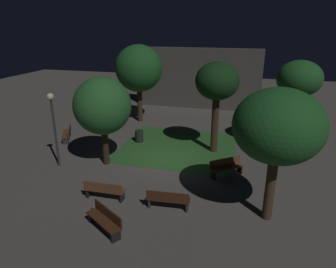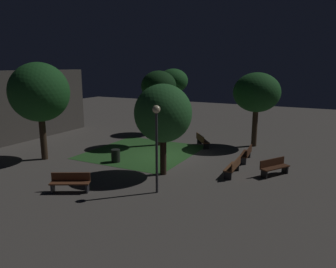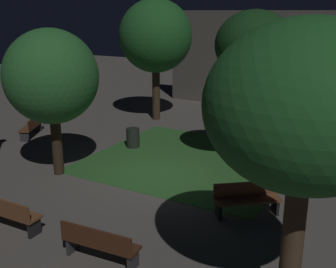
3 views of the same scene
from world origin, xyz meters
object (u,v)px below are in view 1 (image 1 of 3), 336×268
object	(u,v)px
bench_by_lamp	(104,190)
bench_front_left	(68,133)
tree_back_right	(299,80)
lamp_post_path_center	(53,117)
tree_back_left	(217,83)
tree_left_canopy	(102,106)
bench_back_row	(226,166)
tree_lawn_side	(278,127)
bench_near_trees	(105,219)
tree_near_wall	(139,69)
trash_bin	(139,136)
bench_path_side	(168,199)

from	to	relation	value
bench_by_lamp	bench_front_left	xyz separation A→B (m)	(-5.68, 6.09, 0.00)
tree_back_right	lamp_post_path_center	bearing A→B (deg)	-156.84
bench_front_left	tree_back_right	size ratio (longest dim) A/B	0.33
bench_front_left	tree_back_left	distance (m)	10.37
tree_left_canopy	bench_back_row	bearing A→B (deg)	2.90
tree_left_canopy	tree_lawn_side	bearing A→B (deg)	-19.36
bench_near_trees	tree_near_wall	world-z (taller)	tree_near_wall
tree_lawn_side	trash_bin	size ratio (longest dim) A/B	6.68
bench_path_side	lamp_post_path_center	xyz separation A→B (m)	(-6.85, 2.46, 2.32)
bench_path_side	tree_back_left	size ratio (longest dim) A/B	0.34
bench_by_lamp	tree_near_wall	distance (m)	12.17
tree_back_left	bench_path_side	bearing A→B (deg)	-99.07
lamp_post_path_center	trash_bin	distance (m)	5.94
tree_back_right	lamp_post_path_center	distance (m)	13.55
tree_left_canopy	lamp_post_path_center	distance (m)	2.61
tree_lawn_side	tree_back_right	distance (m)	7.50
tree_near_wall	trash_bin	xyz separation A→B (m)	(1.50, -4.35, -3.75)
bench_by_lamp	bench_front_left	size ratio (longest dim) A/B	1.00
tree_lawn_side	lamp_post_path_center	world-z (taller)	tree_lawn_side
bench_front_left	tree_back_right	bearing A→B (deg)	6.75
trash_bin	tree_back_right	bearing A→B (deg)	4.64
tree_left_canopy	trash_bin	bearing A→B (deg)	80.29
bench_by_lamp	tree_lawn_side	size ratio (longest dim) A/B	0.34
tree_back_left	tree_back_right	distance (m)	4.58
tree_back_right	tree_left_canopy	bearing A→B (deg)	-156.46
bench_front_left	bench_back_row	world-z (taller)	same
tree_back_right	bench_by_lamp	bearing A→B (deg)	-137.38
bench_by_lamp	tree_left_canopy	world-z (taller)	tree_left_canopy
tree_back_left	trash_bin	distance (m)	6.23
bench_near_trees	lamp_post_path_center	bearing A→B (deg)	138.34
tree_left_canopy	lamp_post_path_center	size ratio (longest dim) A/B	1.20
lamp_post_path_center	trash_bin	size ratio (longest dim) A/B	5.13
bench_near_trees	tree_near_wall	bearing A→B (deg)	104.54
bench_by_lamp	trash_bin	bearing A→B (deg)	97.73
bench_near_trees	bench_front_left	bearing A→B (deg)	129.80
bench_path_side	tree_left_canopy	distance (m)	6.29
bench_front_left	trash_bin	world-z (taller)	bench_front_left
tree_near_wall	tree_back_right	world-z (taller)	tree_near_wall
tree_back_right	tree_near_wall	bearing A→B (deg)	161.77
bench_path_side	trash_bin	distance (m)	7.99
bench_path_side	trash_bin	size ratio (longest dim) A/B	2.32
tree_near_wall	bench_front_left	bearing A→B (deg)	-121.58
bench_near_trees	tree_lawn_side	size ratio (longest dim) A/B	0.34
tree_back_left	tree_lawn_side	xyz separation A→B (m)	(2.90, -6.27, -0.34)
bench_by_lamp	tree_back_right	world-z (taller)	tree_back_right
tree_lawn_side	tree_back_left	bearing A→B (deg)	114.79
tree_left_canopy	trash_bin	distance (m)	4.66
bench_path_side	tree_lawn_side	bearing A→B (deg)	6.31
bench_front_left	bench_near_trees	size ratio (longest dim) A/B	1.02
bench_path_side	bench_back_row	xyz separation A→B (m)	(2.07, 3.73, 0.00)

